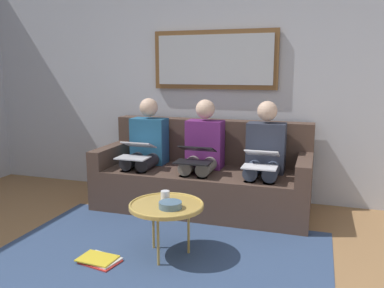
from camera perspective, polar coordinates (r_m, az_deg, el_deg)
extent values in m
cube|color=#B7BCC6|center=(4.56, 3.51, 8.80)|extent=(6.00, 0.12, 2.60)
cube|color=#33476B|center=(3.24, -4.81, -15.82)|extent=(2.60, 1.80, 0.01)
cube|color=#4C382D|center=(4.21, 1.47, -6.40)|extent=(2.20, 0.90, 0.42)
cube|color=#4C382D|center=(4.44, 2.78, 0.44)|extent=(2.20, 0.20, 0.48)
cube|color=#4C382D|center=(3.98, 15.90, -3.21)|extent=(0.14, 0.90, 0.20)
cube|color=#4C382D|center=(4.53, -11.12, -1.35)|extent=(0.14, 0.90, 0.20)
cube|color=brown|center=(4.48, 3.26, 11.97)|extent=(1.40, 0.04, 0.64)
cube|color=#B2B7BC|center=(4.45, 3.17, 11.98)|extent=(1.30, 0.01, 0.54)
cylinder|color=tan|center=(3.10, -3.69, -8.85)|extent=(0.58, 0.58, 0.03)
torus|color=tan|center=(3.10, -3.69, -8.64)|extent=(0.58, 0.58, 0.02)
cylinder|color=#B28E42|center=(3.03, -4.88, -13.65)|extent=(0.02, 0.02, 0.40)
cylinder|color=#B28E42|center=(3.21, -0.50, -12.21)|extent=(0.02, 0.02, 0.40)
cylinder|color=#B28E42|center=(3.31, -5.56, -11.54)|extent=(0.02, 0.02, 0.40)
cylinder|color=silver|center=(3.14, -3.87, -7.51)|extent=(0.07, 0.07, 0.09)
cylinder|color=slate|center=(3.01, -3.13, -8.73)|extent=(0.17, 0.17, 0.05)
cube|color=#2D3342|center=(4.07, 10.57, -0.51)|extent=(0.38, 0.22, 0.50)
sphere|color=beige|center=(4.02, 10.75, 4.68)|extent=(0.20, 0.20, 0.20)
cylinder|color=#384256|center=(3.90, 11.40, -3.75)|extent=(0.14, 0.42, 0.14)
cylinder|color=#384256|center=(3.92, 8.78, -3.58)|extent=(0.14, 0.42, 0.14)
cylinder|color=#384256|center=(3.78, 10.87, -8.63)|extent=(0.11, 0.11, 0.42)
cylinder|color=#384256|center=(3.80, 8.15, -8.42)|extent=(0.11, 0.11, 0.42)
cube|color=white|center=(3.69, 9.67, -3.29)|extent=(0.31, 0.21, 0.01)
cube|color=white|center=(3.80, 10.03, -1.29)|extent=(0.31, 0.20, 0.09)
cube|color=#A5C6EA|center=(3.80, 10.02, -1.24)|extent=(0.28, 0.17, 0.07)
cube|color=#66236B|center=(4.20, 1.89, 0.00)|extent=(0.38, 0.22, 0.50)
sphere|color=beige|center=(4.15, 1.92, 5.03)|extent=(0.20, 0.20, 0.20)
cylinder|color=gray|center=(4.01, 2.28, -3.12)|extent=(0.14, 0.42, 0.14)
cylinder|color=gray|center=(4.06, -0.17, -2.94)|extent=(0.14, 0.42, 0.14)
cylinder|color=gray|center=(3.90, 1.41, -7.83)|extent=(0.11, 0.11, 0.42)
cylinder|color=gray|center=(3.95, -1.12, -7.57)|extent=(0.11, 0.11, 0.42)
cube|color=black|center=(3.83, 0.14, -2.63)|extent=(0.35, 0.21, 0.01)
cube|color=black|center=(3.93, 0.76, -0.70)|extent=(0.35, 0.20, 0.08)
cube|color=#A5C6EA|center=(3.93, 0.74, -0.65)|extent=(0.31, 0.18, 0.07)
cube|color=#235B84|center=(4.41, -6.13, 0.47)|extent=(0.38, 0.22, 0.50)
sphere|color=beige|center=(4.36, -6.22, 5.26)|extent=(0.20, 0.20, 0.20)
cylinder|color=#232328|center=(4.23, -6.12, -2.48)|extent=(0.14, 0.42, 0.14)
cylinder|color=#232328|center=(4.30, -8.31, -2.30)|extent=(0.14, 0.42, 0.14)
cylinder|color=#232328|center=(4.12, -7.23, -6.90)|extent=(0.11, 0.11, 0.42)
cylinder|color=#232328|center=(4.19, -9.48, -6.64)|extent=(0.11, 0.11, 0.42)
cube|color=silver|center=(4.06, -8.50, -1.97)|extent=(0.32, 0.22, 0.01)
cube|color=silver|center=(4.17, -7.65, -0.11)|extent=(0.32, 0.21, 0.09)
cube|color=#A5C6EA|center=(4.17, -7.67, -0.07)|extent=(0.29, 0.18, 0.07)
cube|color=red|center=(3.21, -13.03, -16.14)|extent=(0.31, 0.25, 0.01)
cube|color=white|center=(3.23, -13.01, -15.83)|extent=(0.32, 0.25, 0.01)
cube|color=yellow|center=(3.22, -13.41, -15.67)|extent=(0.30, 0.22, 0.01)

